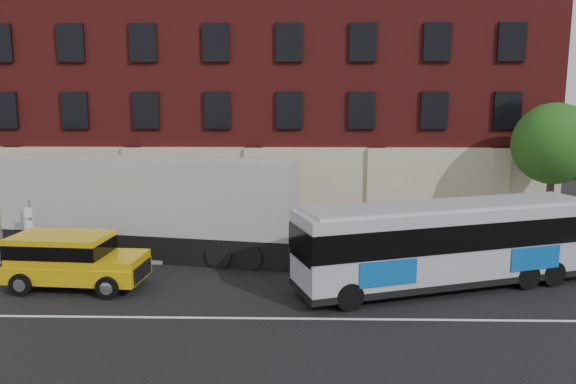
{
  "coord_description": "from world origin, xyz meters",
  "views": [
    {
      "loc": [
        2.3,
        -15.23,
        6.52
      ],
      "look_at": [
        1.83,
        5.5,
        3.01
      ],
      "focal_mm": 34.57,
      "sensor_mm": 36.0,
      "label": 1
    }
  ],
  "objects_px": {
    "sign_pole": "(30,227)",
    "shipping_container": "(150,208)",
    "city_bus": "(449,241)",
    "street_tree": "(555,147)",
    "yellow_suv": "(70,257)"
  },
  "relations": [
    {
      "from": "sign_pole",
      "to": "shipping_container",
      "type": "relative_size",
      "value": 0.2
    },
    {
      "from": "city_bus",
      "to": "shipping_container",
      "type": "distance_m",
      "value": 12.02
    },
    {
      "from": "city_bus",
      "to": "sign_pole",
      "type": "bearing_deg",
      "value": 170.52
    },
    {
      "from": "street_tree",
      "to": "sign_pole",
      "type": "bearing_deg",
      "value": -171.39
    },
    {
      "from": "city_bus",
      "to": "shipping_container",
      "type": "height_order",
      "value": "shipping_container"
    },
    {
      "from": "city_bus",
      "to": "yellow_suv",
      "type": "xyz_separation_m",
      "value": [
        -13.12,
        -0.35,
        -0.56
      ]
    },
    {
      "from": "sign_pole",
      "to": "city_bus",
      "type": "xyz_separation_m",
      "value": [
        15.95,
        -2.66,
        0.19
      ]
    },
    {
      "from": "street_tree",
      "to": "shipping_container",
      "type": "height_order",
      "value": "street_tree"
    },
    {
      "from": "street_tree",
      "to": "yellow_suv",
      "type": "xyz_separation_m",
      "value": [
        -19.21,
        -6.35,
        -3.32
      ]
    },
    {
      "from": "yellow_suv",
      "to": "shipping_container",
      "type": "relative_size",
      "value": 0.4
    },
    {
      "from": "sign_pole",
      "to": "yellow_suv",
      "type": "relative_size",
      "value": 0.5
    },
    {
      "from": "street_tree",
      "to": "yellow_suv",
      "type": "bearing_deg",
      "value": -161.71
    },
    {
      "from": "sign_pole",
      "to": "city_bus",
      "type": "relative_size",
      "value": 0.23
    },
    {
      "from": "street_tree",
      "to": "shipping_container",
      "type": "xyz_separation_m",
      "value": [
        -17.49,
        -2.23,
        -2.39
      ]
    },
    {
      "from": "city_bus",
      "to": "shipping_container",
      "type": "relative_size",
      "value": 0.88
    }
  ]
}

